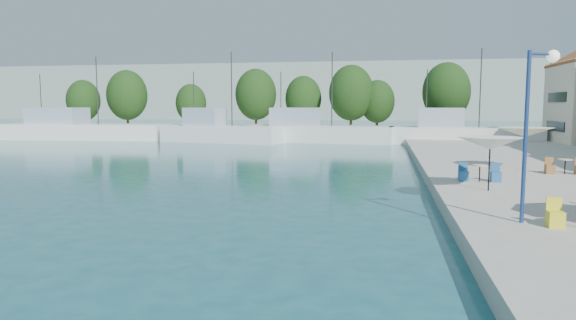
% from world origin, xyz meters
% --- Properties ---
extents(quay_far, '(90.00, 16.00, 0.60)m').
position_xyz_m(quay_far, '(-8.00, 67.00, 0.30)').
color(quay_far, '#A49E94').
rests_on(quay_far, ground).
extents(hill_west, '(180.00, 40.00, 16.00)m').
position_xyz_m(hill_west, '(-30.00, 160.00, 8.00)').
color(hill_west, gray).
rests_on(hill_west, ground).
extents(hill_east, '(140.00, 40.00, 12.00)m').
position_xyz_m(hill_east, '(40.00, 180.00, 6.00)').
color(hill_east, gray).
rests_on(hill_east, ground).
extents(trawler_01, '(20.86, 6.61, 10.20)m').
position_xyz_m(trawler_01, '(-32.30, 54.77, 1.07)').
color(trawler_01, white).
rests_on(trawler_01, ground).
extents(trawler_02, '(14.20, 6.34, 10.20)m').
position_xyz_m(trawler_02, '(-14.18, 53.14, 1.07)').
color(trawler_02, white).
rests_on(trawler_02, ground).
extents(trawler_03, '(17.05, 6.18, 10.20)m').
position_xyz_m(trawler_03, '(-3.91, 55.21, 1.07)').
color(trawler_03, silver).
rests_on(trawler_03, ground).
extents(trawler_04, '(15.36, 5.10, 10.20)m').
position_xyz_m(trawler_04, '(11.52, 54.55, 1.07)').
color(trawler_04, silver).
rests_on(trawler_04, ground).
extents(tree_01, '(4.89, 4.89, 7.24)m').
position_xyz_m(tree_01, '(-40.36, 68.84, 4.78)').
color(tree_01, '#3F2B19').
rests_on(tree_01, quay_far).
extents(tree_02, '(5.78, 5.78, 8.55)m').
position_xyz_m(tree_02, '(-32.87, 68.08, 5.53)').
color(tree_02, '#3F2B19').
rests_on(tree_02, quay_far).
extents(tree_03, '(4.43, 4.43, 6.56)m').
position_xyz_m(tree_03, '(-23.87, 69.97, 4.38)').
color(tree_03, '#3F2B19').
rests_on(tree_03, quay_far).
extents(tree_04, '(5.87, 5.87, 8.68)m').
position_xyz_m(tree_04, '(-14.35, 70.80, 5.61)').
color(tree_04, '#3F2B19').
rests_on(tree_04, quay_far).
extents(tree_05, '(5.17, 5.17, 7.66)m').
position_xyz_m(tree_05, '(-7.59, 71.67, 5.02)').
color(tree_05, '#3F2B19').
rests_on(tree_05, quay_far).
extents(tree_06, '(6.01, 6.01, 8.90)m').
position_xyz_m(tree_06, '(-0.65, 68.98, 5.74)').
color(tree_06, '#3F2B19').
rests_on(tree_06, quay_far).
extents(tree_07, '(4.66, 4.66, 6.90)m').
position_xyz_m(tree_07, '(2.84, 69.77, 4.58)').
color(tree_07, '#3F2B19').
rests_on(tree_07, quay_far).
extents(tree_08, '(6.08, 6.08, 9.00)m').
position_xyz_m(tree_08, '(11.63, 68.17, 5.79)').
color(tree_08, '#3F2B19').
rests_on(tree_08, quay_far).
extents(umbrella_white, '(2.64, 2.64, 2.18)m').
position_xyz_m(umbrella_white, '(8.04, 20.59, 2.52)').
color(umbrella_white, black).
rests_on(umbrella_white, quay_right).
extents(umbrella_cream, '(2.98, 2.98, 2.26)m').
position_xyz_m(umbrella_cream, '(11.33, 28.44, 2.60)').
color(umbrella_cream, black).
rests_on(umbrella_cream, quay_right).
extents(cafe_table_02, '(1.82, 0.70, 0.76)m').
position_xyz_m(cafe_table_02, '(8.14, 23.17, 0.89)').
color(cafe_table_02, black).
rests_on(cafe_table_02, quay_right).
extents(cafe_table_03, '(1.82, 0.70, 0.76)m').
position_xyz_m(cafe_table_03, '(12.80, 26.59, 0.89)').
color(cafe_table_03, black).
rests_on(cafe_table_03, quay_right).
extents(street_lamp, '(0.97, 0.58, 5.03)m').
position_xyz_m(street_lamp, '(8.16, 14.88, 4.09)').
color(street_lamp, navy).
rests_on(street_lamp, quay_right).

